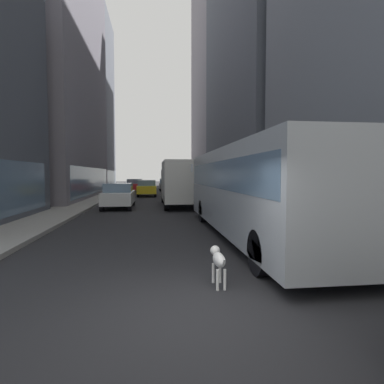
{
  "coord_description": "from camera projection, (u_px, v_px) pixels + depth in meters",
  "views": [
    {
      "loc": [
        -0.63,
        -4.7,
        2.19
      ],
      "look_at": [
        1.12,
        9.16,
        1.4
      ],
      "focal_mm": 29.25,
      "sensor_mm": 36.0,
      "label": 1
    }
  ],
  "objects": [
    {
      "name": "sidewalk_right",
      "position": [
        202.0,
        191.0,
        40.23
      ],
      "size": [
        2.4,
        110.0,
        0.15
      ],
      "primitive_type": "cube",
      "color": "#ADA89E",
      "rests_on": "ground"
    },
    {
      "name": "car_yellow_taxi",
      "position": [
        147.0,
        188.0,
        31.4
      ],
      "size": [
        1.86,
        4.19,
        1.62
      ],
      "color": "yellow",
      "rests_on": "ground"
    },
    {
      "name": "box_truck",
      "position": [
        179.0,
        182.0,
        21.5
      ],
      "size": [
        2.3,
        7.5,
        3.05
      ],
      "color": "silver",
      "rests_on": "ground"
    },
    {
      "name": "dalmatian_dog",
      "position": [
        218.0,
        260.0,
        6.15
      ],
      "size": [
        0.22,
        0.96,
        0.72
      ],
      "color": "white",
      "rests_on": "ground"
    },
    {
      "name": "building_right_far",
      "position": [
        223.0,
        76.0,
        55.73
      ],
      "size": [
        8.76,
        19.97,
        39.49
      ],
      "color": "slate",
      "rests_on": "ground"
    },
    {
      "name": "transit_bus",
      "position": [
        251.0,
        186.0,
        10.94
      ],
      "size": [
        2.78,
        11.53,
        3.05
      ],
      "color": "#999EA3",
      "rests_on": "ground"
    },
    {
      "name": "building_right_mid",
      "position": [
        269.0,
        37.0,
        33.45
      ],
      "size": [
        10.03,
        21.34,
        33.72
      ],
      "color": "#4C515B",
      "rests_on": "ground"
    },
    {
      "name": "building_left_far",
      "position": [
        76.0,
        98.0,
        46.46
      ],
      "size": [
        9.45,
        16.92,
        26.97
      ],
      "color": "slate",
      "rests_on": "ground"
    },
    {
      "name": "ground_plane",
      "position": [
        158.0,
        192.0,
        39.52
      ],
      "size": [
        120.0,
        120.0,
        0.0
      ],
      "primitive_type": "plane",
      "color": "#232326"
    },
    {
      "name": "building_left_mid",
      "position": [
        22.0,
        46.0,
        27.43
      ],
      "size": [
        11.69,
        18.23,
        26.84
      ],
      "color": "slate",
      "rests_on": "ground"
    },
    {
      "name": "car_red_coupe",
      "position": [
        135.0,
        185.0,
        38.56
      ],
      "size": [
        1.92,
        4.76,
        1.62
      ],
      "color": "red",
      "rests_on": "ground"
    },
    {
      "name": "pedestrian_with_handbag",
      "position": [
        313.0,
        205.0,
        11.94
      ],
      "size": [
        0.45,
        0.34,
        1.69
      ],
      "color": "#1E1E2D",
      "rests_on": "sidewalk_right"
    },
    {
      "name": "car_blue_hatchback",
      "position": [
        174.0,
        183.0,
        49.37
      ],
      "size": [
        1.75,
        4.7,
        1.62
      ],
      "color": "#4C6BB7",
      "rests_on": "ground"
    },
    {
      "name": "car_grey_wagon",
      "position": [
        166.0,
        184.0,
        42.15
      ],
      "size": [
        1.87,
        4.73,
        1.62
      ],
      "color": "slate",
      "rests_on": "ground"
    },
    {
      "name": "car_white_van",
      "position": [
        119.0,
        196.0,
        20.17
      ],
      "size": [
        1.83,
        4.36,
        1.62
      ],
      "color": "silver",
      "rests_on": "ground"
    },
    {
      "name": "sidewalk_left",
      "position": [
        112.0,
        191.0,
        38.81
      ],
      "size": [
        2.4,
        110.0,
        0.15
      ],
      "primitive_type": "cube",
      "color": "gray",
      "rests_on": "ground"
    }
  ]
}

